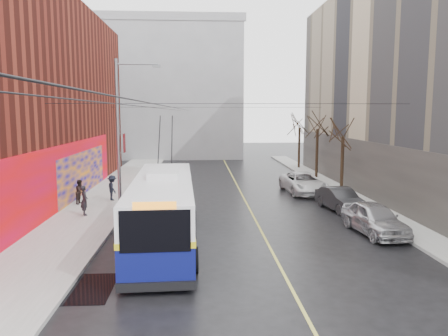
# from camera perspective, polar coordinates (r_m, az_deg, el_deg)

# --- Properties ---
(ground) EXTENTS (140.00, 140.00, 0.00)m
(ground) POSITION_cam_1_polar(r_m,az_deg,el_deg) (16.79, 2.53, -13.57)
(ground) COLOR black
(ground) RESTS_ON ground
(sidewalk_left) EXTENTS (4.00, 60.00, 0.15)m
(sidewalk_left) POSITION_cam_1_polar(r_m,az_deg,el_deg) (28.94, -16.02, -4.76)
(sidewalk_left) COLOR gray
(sidewalk_left) RESTS_ON ground
(sidewalk_right) EXTENTS (2.00, 60.00, 0.15)m
(sidewalk_right) POSITION_cam_1_polar(r_m,az_deg,el_deg) (30.16, 17.44, -4.33)
(sidewalk_right) COLOR gray
(sidewalk_right) RESTS_ON ground
(lane_line) EXTENTS (0.12, 50.00, 0.01)m
(lane_line) POSITION_cam_1_polar(r_m,az_deg,el_deg) (30.36, 2.67, -4.06)
(lane_line) COLOR #BFB74C
(lane_line) RESTS_ON ground
(building_far) EXTENTS (20.50, 12.10, 18.00)m
(building_far) POSITION_cam_1_polar(r_m,az_deg,el_deg) (60.83, -7.55, 10.10)
(building_far) COLOR gray
(building_far) RESTS_ON ground
(streetlight_pole) EXTENTS (2.65, 0.60, 9.00)m
(streetlight_pole) POSITION_cam_1_polar(r_m,az_deg,el_deg) (26.02, -13.34, 4.61)
(streetlight_pole) COLOR slate
(streetlight_pole) RESTS_ON ground
(catenary_wires) EXTENTS (18.00, 60.00, 0.22)m
(catenary_wires) POSITION_cam_1_polar(r_m,az_deg,el_deg) (30.39, -5.08, 7.77)
(catenary_wires) COLOR black
(tree_near) EXTENTS (3.20, 3.20, 6.40)m
(tree_near) POSITION_cam_1_polar(r_m,az_deg,el_deg) (33.36, 15.33, 5.31)
(tree_near) COLOR black
(tree_near) RESTS_ON ground
(tree_mid) EXTENTS (3.20, 3.20, 6.68)m
(tree_mid) POSITION_cam_1_polar(r_m,az_deg,el_deg) (40.05, 12.14, 6.10)
(tree_mid) COLOR black
(tree_mid) RESTS_ON ground
(tree_far) EXTENTS (3.20, 3.20, 6.57)m
(tree_far) POSITION_cam_1_polar(r_m,az_deg,el_deg) (46.83, 9.86, 6.17)
(tree_far) COLOR black
(tree_far) RESTS_ON ground
(puddle) EXTENTS (2.25, 2.73, 0.01)m
(puddle) POSITION_cam_1_polar(r_m,az_deg,el_deg) (16.21, -18.30, -14.72)
(puddle) COLOR black
(puddle) RESTS_ON ground
(pigeons_flying) EXTENTS (3.51, 2.06, 0.66)m
(pigeons_flying) POSITION_cam_1_polar(r_m,az_deg,el_deg) (25.95, -6.86, 10.42)
(pigeons_flying) COLOR slate
(trolleybus) EXTENTS (3.22, 12.32, 5.79)m
(trolleybus) POSITION_cam_1_polar(r_m,az_deg,el_deg) (20.24, -7.95, -5.24)
(trolleybus) COLOR #0B0F53
(trolleybus) RESTS_ON ground
(parked_car_a) EXTENTS (2.30, 4.76, 1.57)m
(parked_car_a) POSITION_cam_1_polar(r_m,az_deg,el_deg) (22.87, 19.06, -6.25)
(parked_car_a) COLOR #B5B5BA
(parked_car_a) RESTS_ON ground
(parked_car_b) EXTENTS (2.14, 4.43, 1.40)m
(parked_car_b) POSITION_cam_1_polar(r_m,az_deg,el_deg) (27.65, 14.93, -3.96)
(parked_car_b) COLOR #2B2C2E
(parked_car_b) RESTS_ON ground
(parked_car_c) EXTENTS (2.92, 5.66, 1.53)m
(parked_car_c) POSITION_cam_1_polar(r_m,az_deg,el_deg) (32.98, 10.32, -1.92)
(parked_car_c) COLOR silver
(parked_car_c) RESTS_ON ground
(following_car) EXTENTS (2.44, 4.56, 1.48)m
(following_car) POSITION_cam_1_polar(r_m,az_deg,el_deg) (35.31, -7.04, -1.29)
(following_car) COLOR #A9A9AE
(following_car) RESTS_ON ground
(pedestrian_a) EXTENTS (0.63, 0.74, 1.72)m
(pedestrian_a) POSITION_cam_1_polar(r_m,az_deg,el_deg) (26.04, -17.78, -4.06)
(pedestrian_a) COLOR black
(pedestrian_a) RESTS_ON sidewalk_left
(pedestrian_b) EXTENTS (0.74, 0.87, 1.56)m
(pedestrian_b) POSITION_cam_1_polar(r_m,az_deg,el_deg) (29.41, -18.26, -2.96)
(pedestrian_b) COLOR black
(pedestrian_b) RESTS_ON sidewalk_left
(pedestrian_c) EXTENTS (1.03, 1.24, 1.67)m
(pedestrian_c) POSITION_cam_1_polar(r_m,az_deg,el_deg) (29.99, -14.39, -2.52)
(pedestrian_c) COLOR black
(pedestrian_c) RESTS_ON sidewalk_left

